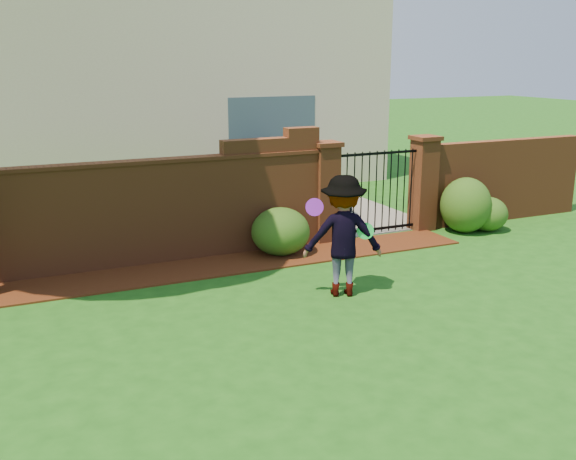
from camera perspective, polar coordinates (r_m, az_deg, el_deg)
name	(u,v)px	position (r m, az deg, el deg)	size (l,w,h in m)	color
ground	(302,344)	(8.19, 1.25, -9.77)	(80.00, 80.00, 0.01)	#194D13
mulch_bed	(158,274)	(10.84, -11.07, -3.72)	(11.10, 1.08, 0.03)	#38170A
brick_wall	(79,216)	(11.06, -17.47, 1.14)	(8.70, 0.31, 2.16)	brown
brick_wall_return	(501,180)	(14.78, 17.81, 4.09)	(4.00, 0.25, 1.70)	brown
pillar_left	(325,192)	(12.35, 3.21, 3.31)	(0.50, 0.50, 1.88)	brown
pillar_right	(423,182)	(13.51, 11.52, 4.01)	(0.50, 0.50, 1.88)	brown
iron_gate	(376,192)	(12.92, 7.54, 3.24)	(1.78, 0.03, 1.60)	black
driveway	(289,197)	(16.54, 0.09, 2.87)	(3.20, 8.00, 0.01)	slate
house	(146,65)	(19.18, -12.11, 13.68)	(12.40, 6.40, 6.30)	beige
car	(289,176)	(15.30, 0.13, 4.67)	(1.72, 4.28, 1.46)	black
shrub_left	(280,231)	(11.61, -0.65, -0.13)	(1.03, 1.03, 0.84)	#1B4715
shrub_middle	(466,205)	(13.54, 14.98, 2.07)	(1.00, 1.00, 1.09)	#1B4715
shrub_right	(488,214)	(13.82, 16.77, 1.32)	(0.77, 0.77, 0.68)	#1B4715
man	(343,237)	(9.55, 4.73, -0.56)	(1.14, 0.66, 1.77)	gray
frisbee_purple	(314,207)	(9.40, 2.28, 1.98)	(0.26, 0.26, 0.02)	purple
frisbee_green	(365,231)	(9.51, 6.64, -0.08)	(0.24, 0.24, 0.02)	green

